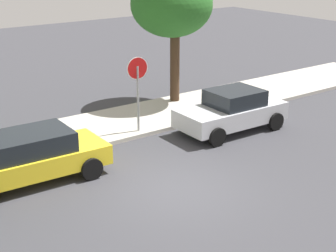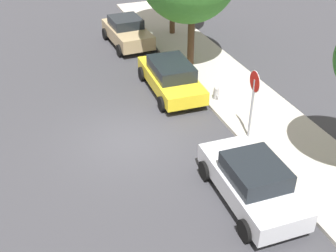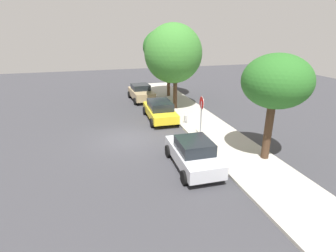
{
  "view_description": "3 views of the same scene",
  "coord_description": "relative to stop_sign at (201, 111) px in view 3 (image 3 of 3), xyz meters",
  "views": [
    {
      "loc": [
        -7.55,
        -10.1,
        6.32
      ],
      "look_at": [
        1.03,
        1.71,
        1.09
      ],
      "focal_mm": 55.0,
      "sensor_mm": 36.0,
      "label": 1
    },
    {
      "loc": [
        12.37,
        -3.15,
        8.75
      ],
      "look_at": [
        0.96,
        1.14,
        0.92
      ],
      "focal_mm": 45.0,
      "sensor_mm": 36.0,
      "label": 2
    },
    {
      "loc": [
        14.82,
        -1.81,
        6.29
      ],
      "look_at": [
        1.55,
        2.06,
        1.17
      ],
      "focal_mm": 28.0,
      "sensor_mm": 36.0,
      "label": 3
    }
  ],
  "objects": [
    {
      "name": "ground_plane",
      "position": [
        -1.49,
        -4.08,
        -1.88
      ],
      "size": [
        60.0,
        60.0,
        0.0
      ],
      "primitive_type": "plane",
      "color": "#38383D"
    },
    {
      "name": "sidewalk_curb",
      "position": [
        -1.49,
        1.24,
        -1.81
      ],
      "size": [
        32.0,
        3.19,
        0.14
      ],
      "primitive_type": "cube",
      "color": "#B2ADA3",
      "rests_on": "ground_plane"
    },
    {
      "name": "stop_sign",
      "position": [
        0.0,
        0.0,
        0.0
      ],
      "size": [
        0.77,
        0.09,
        2.74
      ],
      "color": "gray",
      "rests_on": "ground_plane"
    },
    {
      "name": "parked_car_silver",
      "position": [
        2.88,
        -1.59,
        -1.14
      ],
      "size": [
        4.0,
        2.0,
        1.47
      ],
      "color": "silver",
      "rests_on": "ground_plane"
    },
    {
      "name": "parked_car_yellow",
      "position": [
        -4.46,
        -1.32,
        -1.15
      ],
      "size": [
        4.4,
        2.07,
        1.42
      ],
      "color": "yellow",
      "rests_on": "ground_plane"
    },
    {
      "name": "parked_car_tan",
      "position": [
        -10.4,
        -1.59,
        -1.13
      ],
      "size": [
        3.96,
        2.14,
        1.48
      ],
      "color": "tan",
      "rests_on": "ground_plane"
    },
    {
      "name": "street_tree_near_corner",
      "position": [
        -6.8,
        0.41,
        2.62
      ],
      "size": [
        4.51,
        4.51,
        6.8
      ],
      "color": "#422D1E",
      "rests_on": "ground_plane"
    },
    {
      "name": "street_tree_mid_block",
      "position": [
        3.14,
        2.33,
        2.11
      ],
      "size": [
        3.23,
        3.23,
        5.31
      ],
      "color": "#422D1E",
      "rests_on": "ground_plane"
    },
    {
      "name": "street_tree_far",
      "position": [
        -10.95,
        1.21,
        2.84
      ],
      "size": [
        4.7,
        4.7,
        6.51
      ],
      "color": "#513823",
      "rests_on": "ground_plane"
    },
    {
      "name": "fire_hydrant",
      "position": [
        -2.95,
        0.13,
        -1.52
      ],
      "size": [
        0.3,
        0.22,
        0.72
      ],
      "color": "#A5A5A8",
      "rests_on": "ground_plane"
    }
  ]
}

